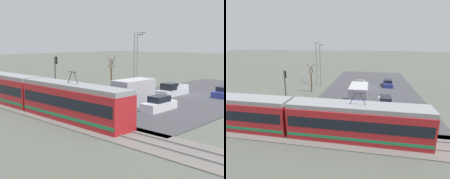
# 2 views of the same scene
# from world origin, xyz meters

# --- Properties ---
(ground_plane) EXTENTS (320.00, 320.00, 0.00)m
(ground_plane) POSITION_xyz_m (0.00, 0.00, 0.00)
(ground_plane) COLOR #565B51
(road_surface) EXTENTS (17.28, 38.65, 0.08)m
(road_surface) POSITION_xyz_m (0.00, 0.00, 0.04)
(road_surface) COLOR #424247
(road_surface) RESTS_ON ground
(rail_bed) EXTENTS (61.78, 4.40, 0.22)m
(rail_bed) POSITION_xyz_m (0.00, 20.67, 0.05)
(rail_bed) COLOR slate
(rail_bed) RESTS_ON ground
(light_rail_tram) EXTENTS (27.04, 2.68, 4.63)m
(light_rail_tram) POSITION_xyz_m (7.92, 20.67, 1.78)
(light_rail_tram) COLOR #B21E23
(light_rail_tram) RESTS_ON ground
(box_truck) EXTENTS (2.59, 8.75, 3.03)m
(box_truck) POSITION_xyz_m (1.62, 12.44, 1.48)
(box_truck) COLOR navy
(box_truck) RESTS_ON ground
(pickup_truck) EXTENTS (1.95, 5.56, 1.78)m
(pickup_truck) POSITION_xyz_m (2.18, 2.29, 0.75)
(pickup_truck) COLOR silver
(pickup_truck) RESTS_ON ground
(sedan_car_0) EXTENTS (1.79, 4.32, 1.43)m
(sedan_car_0) POSITION_xyz_m (-3.62, -1.62, 0.67)
(sedan_car_0) COLOR navy
(sedan_car_0) RESTS_ON ground
(sedan_car_1) EXTENTS (1.75, 4.53, 1.60)m
(sedan_car_1) POSITION_xyz_m (-2.21, 11.43, 0.74)
(sedan_car_1) COLOR silver
(sedan_car_1) RESTS_ON ground
(traffic_light_pole) EXTENTS (0.28, 0.47, 5.62)m
(traffic_light_pole) POSITION_xyz_m (10.88, 15.60, 3.62)
(traffic_light_pole) COLOR #47474C
(traffic_light_pole) RESTS_ON ground
(street_tree) EXTENTS (1.25, 1.04, 5.33)m
(street_tree) POSITION_xyz_m (10.96, 5.38, 2.42)
(street_tree) COLOR brown
(street_tree) RESTS_ON ground
(street_lamp_near_crossing) EXTENTS (0.36, 1.95, 9.21)m
(street_lamp_near_crossing) POSITION_xyz_m (12.33, -2.56, 5.25)
(street_lamp_near_crossing) COLOR gray
(street_lamp_near_crossing) RESTS_ON ground
(street_lamp_mid_block) EXTENTS (0.36, 1.95, 8.83)m
(street_lamp_mid_block) POSITION_xyz_m (10.58, 0.30, 5.05)
(street_lamp_mid_block) COLOR gray
(street_lamp_mid_block) RESTS_ON ground
(no_parking_sign) EXTENTS (0.32, 0.08, 2.04)m
(no_parking_sign) POSITION_xyz_m (10.56, 7.85, 1.26)
(no_parking_sign) COLOR gray
(no_parking_sign) RESTS_ON ground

